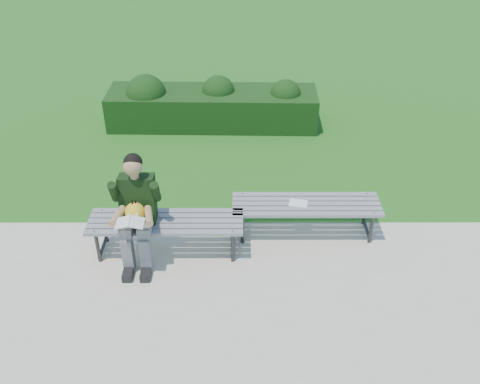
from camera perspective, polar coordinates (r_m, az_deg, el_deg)
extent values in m
plane|color=#287B23|center=(6.94, -2.11, -3.41)|extent=(80.00, 80.00, 0.00)
cube|color=beige|center=(5.63, -2.66, -14.06)|extent=(30.00, 3.50, 0.02)
cube|color=#0F380C|center=(9.33, -2.94, 8.93)|extent=(3.57, 0.96, 0.60)
sphere|color=#0F380C|center=(9.30, -9.98, 10.21)|extent=(0.69, 0.69, 0.68)
sphere|color=#0F380C|center=(9.28, -2.32, 10.62)|extent=(0.57, 0.57, 0.56)
sphere|color=#0F380C|center=(9.19, 4.88, 10.30)|extent=(0.53, 0.53, 0.52)
cube|color=gray|center=(6.11, -8.16, -4.33)|extent=(1.80, 0.08, 0.04)
cube|color=gray|center=(6.19, -8.05, -3.74)|extent=(1.80, 0.08, 0.04)
cube|color=gray|center=(6.27, -7.94, -3.17)|extent=(1.80, 0.08, 0.04)
cube|color=gray|center=(6.36, -7.83, -2.62)|extent=(1.80, 0.08, 0.04)
cube|color=gray|center=(6.44, -7.73, -2.07)|extent=(1.80, 0.08, 0.04)
cylinder|color=#2D2D30|center=(6.42, -14.93, -5.72)|extent=(0.04, 0.04, 0.41)
cylinder|color=#2D2D30|center=(6.71, -14.23, -3.69)|extent=(0.04, 0.04, 0.41)
cylinder|color=#2D2D30|center=(6.45, -14.80, -3.40)|extent=(0.04, 0.42, 0.04)
cylinder|color=#2D2D30|center=(6.65, -14.40, -5.67)|extent=(0.04, 0.42, 0.04)
cylinder|color=gray|center=(6.25, -15.29, -4.05)|extent=(0.02, 0.02, 0.01)
cylinder|color=gray|center=(6.58, -14.49, -1.86)|extent=(0.02, 0.02, 0.01)
cylinder|color=#2D2D30|center=(6.20, -0.79, -5.92)|extent=(0.04, 0.04, 0.41)
cylinder|color=#2D2D30|center=(6.50, -0.75, -3.79)|extent=(0.04, 0.04, 0.41)
cylinder|color=#2D2D30|center=(6.24, -0.78, -3.51)|extent=(0.04, 0.42, 0.04)
cylinder|color=#2D2D30|center=(6.44, -0.76, -5.84)|extent=(0.04, 0.42, 0.04)
cylinder|color=gray|center=(6.04, -0.81, -4.19)|extent=(0.02, 0.02, 0.01)
cylinder|color=gray|center=(6.37, -0.77, -1.91)|extent=(0.02, 0.02, 0.01)
cube|color=gray|center=(6.38, 7.29, -2.41)|extent=(1.80, 0.08, 0.04)
cube|color=gray|center=(6.47, 7.19, -1.88)|extent=(1.80, 0.08, 0.04)
cube|color=gray|center=(6.55, 7.10, -1.35)|extent=(1.80, 0.08, 0.04)
cube|color=gray|center=(6.63, 7.00, -0.84)|extent=(1.80, 0.09, 0.04)
cube|color=gray|center=(6.72, 6.91, -0.34)|extent=(1.80, 0.09, 0.04)
cylinder|color=#2D2D30|center=(6.48, 0.26, -3.96)|extent=(0.04, 0.04, 0.41)
cylinder|color=#2D2D30|center=(6.78, 0.24, -2.01)|extent=(0.04, 0.04, 0.41)
cylinder|color=#2D2D30|center=(6.52, 0.25, -1.67)|extent=(0.04, 0.42, 0.04)
cylinder|color=#2D2D30|center=(6.72, 0.25, -3.96)|extent=(0.04, 0.42, 0.04)
cylinder|color=gray|center=(6.32, 0.26, -2.26)|extent=(0.02, 0.02, 0.01)
cylinder|color=gray|center=(6.66, 0.25, -0.18)|extent=(0.02, 0.02, 0.01)
cylinder|color=#2D2D30|center=(6.67, 13.81, -3.84)|extent=(0.04, 0.04, 0.41)
cylinder|color=#2D2D30|center=(6.97, 13.19, -1.95)|extent=(0.04, 0.04, 0.41)
cylinder|color=#2D2D30|center=(6.71, 13.69, -1.61)|extent=(0.04, 0.42, 0.04)
cylinder|color=#2D2D30|center=(6.90, 13.34, -3.85)|extent=(0.04, 0.42, 0.04)
cylinder|color=gray|center=(6.51, 14.13, -2.18)|extent=(0.02, 0.02, 0.01)
cylinder|color=gray|center=(6.85, 13.42, -0.17)|extent=(0.02, 0.02, 0.01)
cube|color=slate|center=(6.17, -11.86, -3.39)|extent=(0.14, 0.42, 0.13)
cube|color=slate|center=(6.13, -10.02, -3.41)|extent=(0.14, 0.42, 0.13)
cube|color=slate|center=(6.20, -11.84, -6.53)|extent=(0.12, 0.13, 0.45)
cube|color=slate|center=(6.17, -10.01, -6.57)|extent=(0.12, 0.13, 0.45)
cube|color=black|center=(6.25, -11.81, -8.39)|extent=(0.11, 0.26, 0.09)
cube|color=black|center=(6.21, -9.98, -8.44)|extent=(0.11, 0.26, 0.09)
cube|color=black|center=(6.18, -10.86, -0.69)|extent=(0.40, 0.30, 0.59)
cylinder|color=tan|center=(6.00, -11.21, 1.73)|extent=(0.10, 0.10, 0.08)
sphere|color=tan|center=(5.91, -11.37, 2.70)|extent=(0.21, 0.21, 0.21)
sphere|color=black|center=(5.93, -11.36, 3.10)|extent=(0.21, 0.21, 0.21)
cylinder|color=black|center=(6.06, -13.30, 0.03)|extent=(0.10, 0.21, 0.30)
cylinder|color=black|center=(5.98, -9.00, 0.04)|extent=(0.10, 0.21, 0.30)
cylinder|color=tan|center=(5.97, -12.94, -2.49)|extent=(0.14, 0.31, 0.08)
cylinder|color=tan|center=(5.90, -9.71, -2.52)|extent=(0.14, 0.31, 0.08)
sphere|color=tan|center=(5.83, -12.56, -3.42)|extent=(0.09, 0.09, 0.09)
sphere|color=tan|center=(5.79, -10.62, -3.44)|extent=(0.09, 0.09, 0.09)
sphere|color=yellow|center=(6.02, -11.16, -2.10)|extent=(0.22, 0.22, 0.22)
cone|color=orange|center=(5.94, -11.33, -2.79)|extent=(0.06, 0.06, 0.06)
cone|color=black|center=(5.96, -11.42, -1.03)|extent=(0.03, 0.04, 0.07)
cone|color=black|center=(5.97, -11.11, -1.01)|extent=(0.03, 0.03, 0.06)
sphere|color=white|center=(5.94, -11.77, -2.41)|extent=(0.04, 0.04, 0.04)
sphere|color=white|center=(5.92, -10.92, -2.42)|extent=(0.04, 0.04, 0.04)
cube|color=white|center=(5.78, -12.41, -3.18)|extent=(0.15, 0.20, 0.05)
cube|color=white|center=(5.75, -10.94, -3.20)|extent=(0.15, 0.20, 0.05)
cube|color=white|center=(6.52, 6.24, -1.19)|extent=(0.25, 0.20, 0.01)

